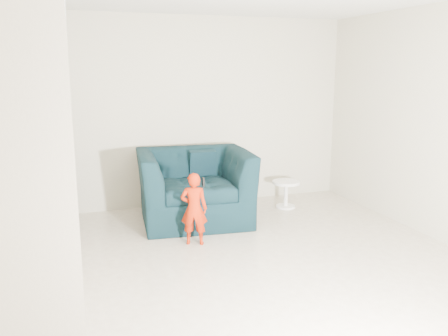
{
  "coord_description": "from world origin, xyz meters",
  "views": [
    {
      "loc": [
        -1.54,
        -3.86,
        1.98
      ],
      "look_at": [
        0.15,
        1.2,
        0.85
      ],
      "focal_mm": 38.0,
      "sensor_mm": 36.0,
      "label": 1
    }
  ],
  "objects_px": {
    "armchair": "(194,186)",
    "toddler": "(194,209)",
    "side_table": "(286,190)",
    "staircase": "(16,188)"
  },
  "relations": [
    {
      "from": "armchair",
      "to": "toddler",
      "type": "height_order",
      "value": "armchair"
    },
    {
      "from": "toddler",
      "to": "side_table",
      "type": "distance_m",
      "value": 1.9
    },
    {
      "from": "toddler",
      "to": "staircase",
      "type": "distance_m",
      "value": 1.93
    },
    {
      "from": "toddler",
      "to": "staircase",
      "type": "bearing_deg",
      "value": 38.56
    },
    {
      "from": "armchair",
      "to": "toddler",
      "type": "relative_size",
      "value": 1.71
    },
    {
      "from": "toddler",
      "to": "side_table",
      "type": "bearing_deg",
      "value": -128.44
    },
    {
      "from": "armchair",
      "to": "side_table",
      "type": "xyz_separation_m",
      "value": [
        1.4,
        0.15,
        -0.2
      ]
    },
    {
      "from": "armchair",
      "to": "staircase",
      "type": "xyz_separation_m",
      "value": [
        -1.99,
        -1.41,
        0.48
      ]
    },
    {
      "from": "armchair",
      "to": "side_table",
      "type": "relative_size",
      "value": 3.63
    },
    {
      "from": "side_table",
      "to": "armchair",
      "type": "bearing_deg",
      "value": -173.9
    }
  ]
}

